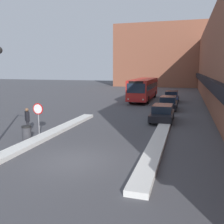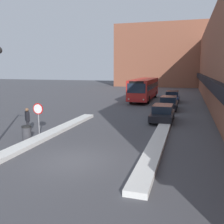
# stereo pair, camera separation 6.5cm
# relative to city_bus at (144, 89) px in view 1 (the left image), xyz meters

# --- Properties ---
(ground_plane) EXTENTS (160.00, 160.00, 0.00)m
(ground_plane) POSITION_rel_city_bus_xyz_m (0.76, -24.75, -1.67)
(ground_plane) COLOR #47474C
(building_backdrop_far) EXTENTS (26.00, 8.00, 15.33)m
(building_backdrop_far) POSITION_rel_city_bus_xyz_m (0.76, 29.86, 5.99)
(building_backdrop_far) COLOR brown
(building_backdrop_far) RESTS_ON ground_plane
(snow_bank_left) EXTENTS (0.90, 12.92, 0.24)m
(snow_bank_left) POSITION_rel_city_bus_xyz_m (-2.84, -20.40, -1.55)
(snow_bank_left) COLOR silver
(snow_bank_left) RESTS_ON ground_plane
(snow_bank_right) EXTENTS (0.90, 12.07, 0.25)m
(snow_bank_right) POSITION_rel_city_bus_xyz_m (4.36, -21.40, -1.54)
(snow_bank_right) COLOR silver
(snow_bank_right) RESTS_ON ground_plane
(city_bus) EXTENTS (2.58, 11.71, 3.04)m
(city_bus) POSITION_rel_city_bus_xyz_m (0.00, 0.00, 0.00)
(city_bus) COLOR red
(city_bus) RESTS_ON ground_plane
(parked_car_front) EXTENTS (1.87, 4.31, 1.42)m
(parked_car_front) POSITION_rel_city_bus_xyz_m (3.96, -13.88, -0.96)
(parked_car_front) COLOR black
(parked_car_front) RESTS_ON ground_plane
(parked_car_middle) EXTENTS (1.94, 4.48, 1.46)m
(parked_car_middle) POSITION_rel_city_bus_xyz_m (3.96, -7.28, -0.94)
(parked_car_middle) COLOR black
(parked_car_middle) RESTS_ON ground_plane
(parked_car_back) EXTENTS (1.84, 4.66, 1.49)m
(parked_car_back) POSITION_rel_city_bus_xyz_m (3.96, -0.83, -0.92)
(parked_car_back) COLOR navy
(parked_car_back) RESTS_ON ground_plane
(stop_sign) EXTENTS (0.76, 0.08, 2.20)m
(stop_sign) POSITION_rel_city_bus_xyz_m (-3.61, -21.02, -0.08)
(stop_sign) COLOR gray
(stop_sign) RESTS_ON ground_plane
(pedestrian) EXTENTS (0.51, 0.49, 1.81)m
(pedestrian) POSITION_rel_city_bus_xyz_m (-4.59, -20.88, -0.58)
(pedestrian) COLOR #232328
(pedestrian) RESTS_ON ground_plane
(trash_bin) EXTENTS (0.59, 0.59, 0.95)m
(trash_bin) POSITION_rel_city_bus_xyz_m (-3.63, -22.36, -1.19)
(trash_bin) COLOR #38383D
(trash_bin) RESTS_ON ground_plane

